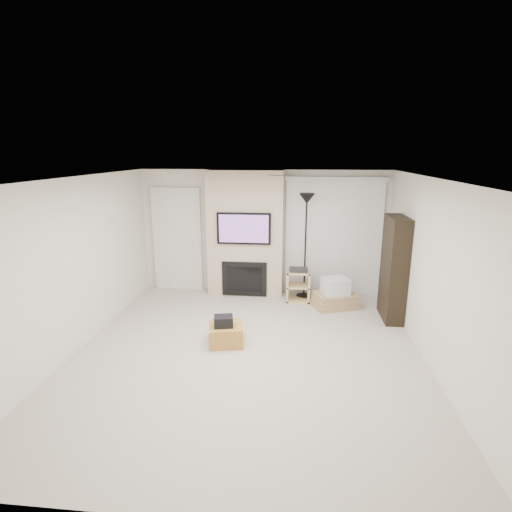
# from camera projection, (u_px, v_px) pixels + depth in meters

# --- Properties ---
(floor) EXTENTS (5.00, 5.50, 0.00)m
(floor) POSITION_uv_depth(u_px,v_px,m) (248.00, 353.00, 5.80)
(floor) COLOR #BCAFA0
(floor) RESTS_ON ground
(ceiling) EXTENTS (5.00, 5.50, 0.00)m
(ceiling) POSITION_uv_depth(u_px,v_px,m) (247.00, 179.00, 5.17)
(ceiling) COLOR white
(ceiling) RESTS_ON wall_back
(wall_back) EXTENTS (5.00, 0.00, 2.50)m
(wall_back) POSITION_uv_depth(u_px,v_px,m) (264.00, 232.00, 8.13)
(wall_back) COLOR silver
(wall_back) RESTS_ON ground
(wall_front) EXTENTS (5.00, 0.00, 2.50)m
(wall_front) POSITION_uv_depth(u_px,v_px,m) (200.00, 382.00, 2.84)
(wall_front) COLOR silver
(wall_front) RESTS_ON ground
(wall_left) EXTENTS (0.00, 5.50, 2.50)m
(wall_left) POSITION_uv_depth(u_px,v_px,m) (75.00, 266.00, 5.73)
(wall_left) COLOR silver
(wall_left) RESTS_ON ground
(wall_right) EXTENTS (0.00, 5.50, 2.50)m
(wall_right) POSITION_uv_depth(u_px,v_px,m) (436.00, 276.00, 5.24)
(wall_right) COLOR silver
(wall_right) RESTS_ON ground
(hvac_vent) EXTENTS (0.35, 0.18, 0.01)m
(hvac_vent) POSITION_uv_depth(u_px,v_px,m) (280.00, 176.00, 5.90)
(hvac_vent) COLOR silver
(hvac_vent) RESTS_ON ceiling
(ottoman) EXTENTS (0.59, 0.59, 0.30)m
(ottoman) POSITION_uv_depth(u_px,v_px,m) (226.00, 334.00, 6.07)
(ottoman) COLOR #A67733
(ottoman) RESTS_ON floor
(black_bag) EXTENTS (0.32, 0.27, 0.16)m
(black_bag) POSITION_uv_depth(u_px,v_px,m) (223.00, 321.00, 5.97)
(black_bag) COLOR black
(black_bag) RESTS_ON ottoman
(fireplace_wall) EXTENTS (1.50, 0.47, 2.50)m
(fireplace_wall) POSITION_uv_depth(u_px,v_px,m) (245.00, 235.00, 7.97)
(fireplace_wall) COLOR #C6B193
(fireplace_wall) RESTS_ON floor
(entry_door) EXTENTS (1.02, 0.11, 2.14)m
(entry_door) POSITION_uv_depth(u_px,v_px,m) (178.00, 240.00, 8.32)
(entry_door) COLOR silver
(entry_door) RESTS_ON floor
(vertical_blinds) EXTENTS (1.98, 0.10, 2.37)m
(vertical_blinds) POSITION_uv_depth(u_px,v_px,m) (333.00, 233.00, 7.94)
(vertical_blinds) COLOR silver
(vertical_blinds) RESTS_ON floor
(floor_lamp) EXTENTS (0.31, 0.31, 2.08)m
(floor_lamp) POSITION_uv_depth(u_px,v_px,m) (306.00, 216.00, 7.65)
(floor_lamp) COLOR black
(floor_lamp) RESTS_ON floor
(av_stand) EXTENTS (0.45, 0.38, 0.66)m
(av_stand) POSITION_uv_depth(u_px,v_px,m) (298.00, 284.00, 7.78)
(av_stand) COLOR #D9B775
(av_stand) RESTS_ON floor
(box_stack) EXTENTS (0.99, 0.86, 0.55)m
(box_stack) POSITION_uv_depth(u_px,v_px,m) (335.00, 295.00, 7.53)
(box_stack) COLOR tan
(box_stack) RESTS_ON floor
(bookshelf) EXTENTS (0.30, 0.80, 1.80)m
(bookshelf) POSITION_uv_depth(u_px,v_px,m) (394.00, 269.00, 6.82)
(bookshelf) COLOR black
(bookshelf) RESTS_ON floor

